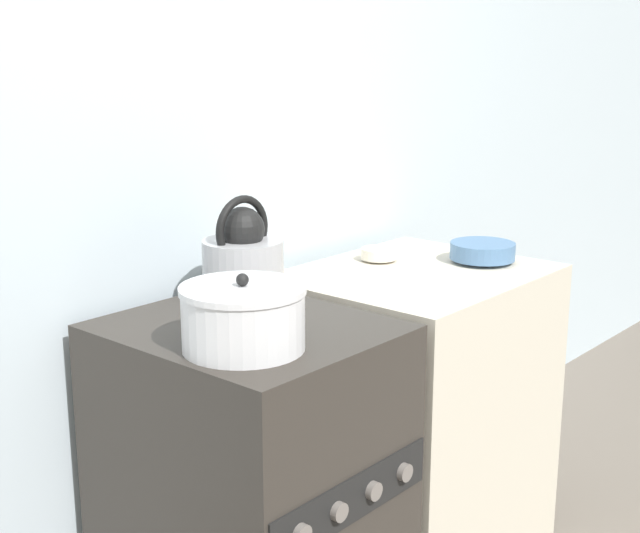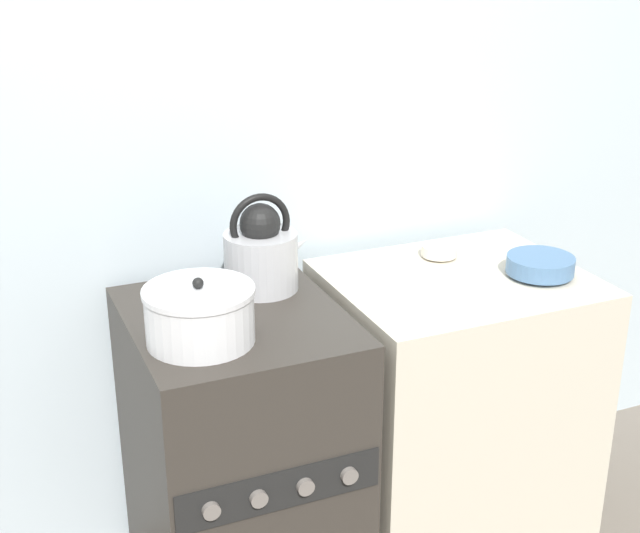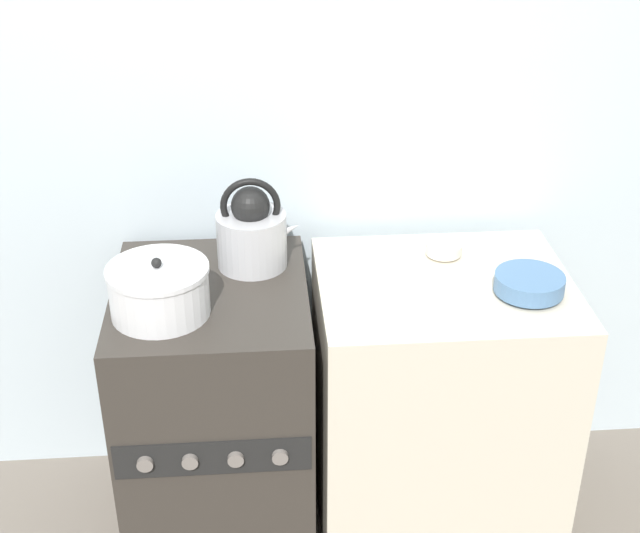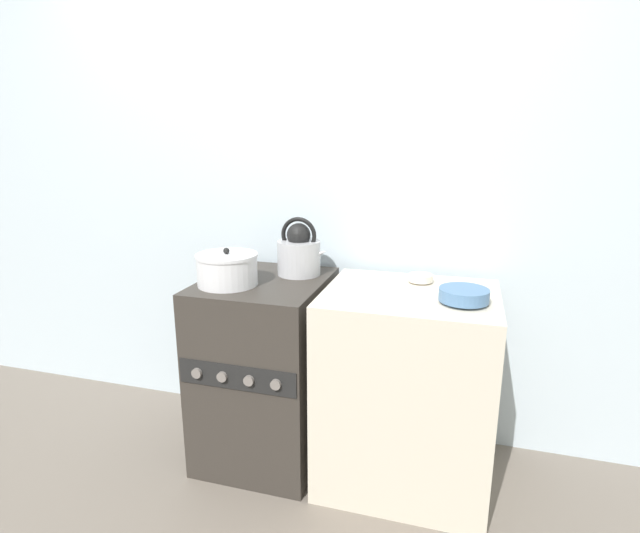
{
  "view_description": "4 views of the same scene",
  "coord_description": "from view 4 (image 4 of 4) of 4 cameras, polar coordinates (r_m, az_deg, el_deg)",
  "views": [
    {
      "loc": [
        -1.4,
        -1.12,
        1.52
      ],
      "look_at": [
        0.24,
        0.3,
        0.99
      ],
      "focal_mm": 50.0,
      "sensor_mm": 36.0,
      "label": 1
    },
    {
      "loc": [
        -0.63,
        -1.72,
        1.86
      ],
      "look_at": [
        0.24,
        0.3,
        0.99
      ],
      "focal_mm": 50.0,
      "sensor_mm": 36.0,
      "label": 2
    },
    {
      "loc": [
        0.14,
        -1.87,
        2.16
      ],
      "look_at": [
        0.31,
        0.3,
        0.96
      ],
      "focal_mm": 50.0,
      "sensor_mm": 36.0,
      "label": 3
    },
    {
      "loc": [
        0.87,
        -1.73,
        1.53
      ],
      "look_at": [
        0.27,
        0.32,
        0.97
      ],
      "focal_mm": 28.0,
      "sensor_mm": 36.0,
      "label": 4
    }
  ],
  "objects": [
    {
      "name": "ground_plane",
      "position": [
        2.47,
        -8.92,
        -23.85
      ],
      "size": [
        12.0,
        12.0,
        0.0
      ],
      "primitive_type": "plane",
      "color": "#70665B"
    },
    {
      "name": "wall_back",
      "position": [
        2.6,
        -3.35,
        8.46
      ],
      "size": [
        7.0,
        0.06,
        2.5
      ],
      "color": "silver",
      "rests_on": "ground_plane"
    },
    {
      "name": "stove",
      "position": [
        2.48,
        -6.16,
        -11.44
      ],
      "size": [
        0.56,
        0.66,
        0.89
      ],
      "color": "#332D28",
      "rests_on": "ground_plane"
    },
    {
      "name": "counter",
      "position": [
        2.31,
        9.83,
        -13.51
      ],
      "size": [
        0.73,
        0.61,
        0.89
      ],
      "color": "beige",
      "rests_on": "ground_plane"
    },
    {
      "name": "kettle",
      "position": [
        2.37,
        -2.38,
        1.6
      ],
      "size": [
        0.25,
        0.21,
        0.28
      ],
      "color": "#B2B2B7",
      "rests_on": "stove"
    },
    {
      "name": "cooking_pot",
      "position": [
        2.25,
        -10.56,
        -0.31
      ],
      "size": [
        0.27,
        0.27,
        0.17
      ],
      "color": "silver",
      "rests_on": "stove"
    },
    {
      "name": "enamel_bowl",
      "position": [
        2.04,
        16.12,
        -3.15
      ],
      "size": [
        0.19,
        0.19,
        0.06
      ],
      "color": "#4C729E",
      "rests_on": "counter"
    },
    {
      "name": "small_ceramic_bowl",
      "position": [
        2.29,
        11.41,
        -1.28
      ],
      "size": [
        0.11,
        0.11,
        0.04
      ],
      "color": "beige",
      "rests_on": "counter"
    }
  ]
}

